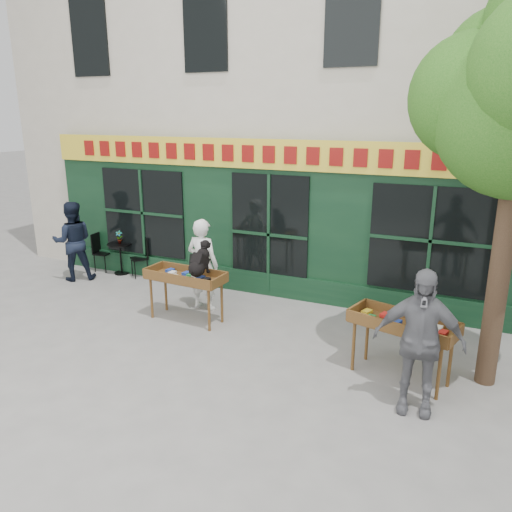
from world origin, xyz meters
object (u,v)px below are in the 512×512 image
object	(u,v)px
book_cart_center	(185,279)
man_right	(419,341)
woman	(203,265)
book_cart_right	(403,327)
dog	(199,258)
man_left	(73,241)
bistro_table	(120,252)

from	to	relation	value
book_cart_center	man_right	bearing A→B (deg)	-13.41
woman	book_cart_right	xyz separation A→B (m)	(4.02, -1.20, -0.10)
dog	man_left	bearing A→B (deg)	168.82
dog	man_right	bearing A→B (deg)	-14.14
book_cart_right	man_left	distance (m)	7.85
dog	woman	world-z (taller)	woman
bistro_table	dog	bearing A→B (deg)	-28.72
book_cart_right	bistro_table	world-z (taller)	book_cart_right
book_cart_center	man_left	distance (m)	3.81
dog	bistro_table	size ratio (longest dim) A/B	0.79
book_cart_center	book_cart_right	size ratio (longest dim) A/B	0.95
book_cart_right	bistro_table	xyz separation A→B (m)	(-7.00, 2.32, -0.28)
bistro_table	man_left	size ratio (longest dim) A/B	0.41
man_right	man_left	distance (m)	8.32
dog	bistro_table	distance (m)	3.86
book_cart_right	woman	bearing A→B (deg)	178.47
bistro_table	man_left	bearing A→B (deg)	-131.80
bistro_table	woman	bearing A→B (deg)	-20.66
bistro_table	man_right	bearing A→B (deg)	-22.81
man_right	bistro_table	distance (m)	7.93
woman	bistro_table	world-z (taller)	woman
book_cart_right	bistro_table	bearing A→B (deg)	176.72
woman	book_cart_right	distance (m)	4.20
man_left	dog	bearing A→B (deg)	124.09
book_cart_center	woman	world-z (taller)	woman
book_cart_center	dog	distance (m)	0.59
woman	man_left	bearing A→B (deg)	-1.97
dog	woman	bearing A→B (deg)	119.86
book_cart_center	bistro_table	bearing A→B (deg)	152.52
book_cart_center	man_right	size ratio (longest dim) A/B	0.78
book_cart_center	man_right	xyz separation A→B (m)	(4.32, -1.30, 0.16)
book_cart_center	woman	size ratio (longest dim) A/B	0.83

